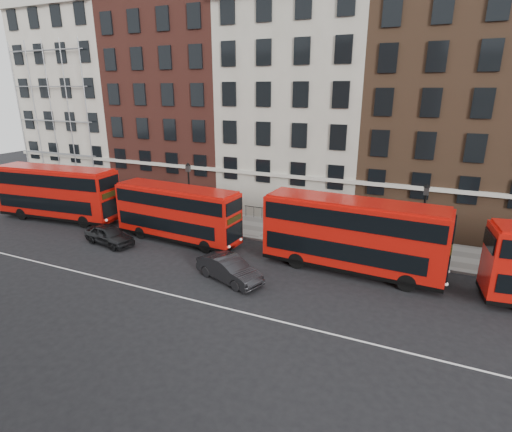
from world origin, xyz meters
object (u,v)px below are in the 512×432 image
at_px(bus_c, 352,234).
at_px(car_rear, 109,235).
at_px(bus_a, 57,192).
at_px(bus_b, 177,212).
at_px(car_front, 229,269).

height_order(bus_c, car_rear, bus_c).
relative_size(bus_a, bus_b, 1.12).
bearing_deg(bus_a, bus_b, -5.66).
bearing_deg(car_rear, bus_b, -46.72).
distance_m(bus_a, bus_b, 12.75).
bearing_deg(bus_a, car_front, -18.36).
height_order(car_rear, car_front, car_front).
bearing_deg(car_front, bus_b, 76.60).
distance_m(bus_a, bus_c, 26.01).
relative_size(bus_a, car_front, 2.53).
bearing_deg(car_front, car_rear, 101.34).
relative_size(bus_b, car_rear, 2.39).
bearing_deg(bus_b, bus_c, 3.68).
bearing_deg(bus_c, car_rear, -167.96).
bearing_deg(car_front, bus_a, 96.79).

